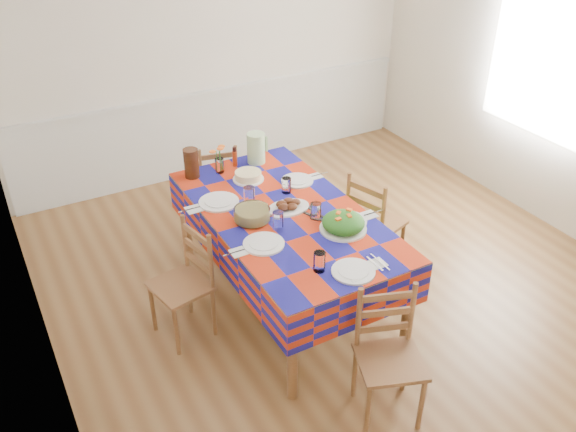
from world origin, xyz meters
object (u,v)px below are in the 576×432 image
at_px(meat_platter, 288,206).
at_px(chair_far, 218,184).
at_px(chair_near, 388,357).
at_px(dining_table, 285,223).
at_px(tea_pitcher, 191,163).
at_px(chair_right, 373,224).
at_px(chair_left, 185,284).
at_px(green_pitcher, 256,148).

bearing_deg(meat_platter, chair_far, 92.54).
bearing_deg(chair_near, dining_table, 110.69).
relative_size(meat_platter, tea_pitcher, 1.34).
height_order(tea_pitcher, chair_near, tea_pitcher).
height_order(dining_table, chair_far, chair_far).
bearing_deg(chair_far, chair_right, 135.75).
bearing_deg(chair_left, chair_near, 21.49).
xyz_separation_m(green_pitcher, tea_pitcher, (-0.58, 0.02, -0.01)).
bearing_deg(chair_right, green_pitcher, 17.90).
relative_size(chair_far, chair_left, 0.96).
height_order(chair_left, chair_right, chair_right).
bearing_deg(chair_near, chair_far, 110.58).
bearing_deg(green_pitcher, tea_pitcher, 178.43).
xyz_separation_m(meat_platter, chair_left, (-0.86, -0.03, -0.38)).
height_order(chair_near, chair_left, chair_near).
bearing_deg(chair_left, green_pitcher, 118.90).
bearing_deg(meat_platter, chair_right, -3.83).
height_order(tea_pitcher, chair_right, tea_pitcher).
xyz_separation_m(meat_platter, chair_near, (-0.03, -1.33, -0.38)).
relative_size(green_pitcher, chair_left, 0.30).
relative_size(meat_platter, chair_left, 0.37).
bearing_deg(dining_table, meat_platter, 39.69).
xyz_separation_m(dining_table, chair_near, (0.01, -1.29, -0.26)).
xyz_separation_m(chair_near, chair_left, (-0.83, 1.30, -0.00)).
height_order(tea_pitcher, chair_far, tea_pitcher).
relative_size(chair_far, chair_right, 0.93).
relative_size(dining_table, chair_left, 2.31).
distance_m(meat_platter, chair_right, 0.86).
xyz_separation_m(tea_pitcher, chair_far, (0.38, 0.42, -0.50)).
xyz_separation_m(meat_platter, chair_right, (0.77, -0.05, -0.37)).
relative_size(dining_table, chair_far, 2.42).
height_order(chair_far, chair_right, chair_right).
xyz_separation_m(green_pitcher, chair_right, (0.63, -0.86, -0.47)).
relative_size(tea_pitcher, chair_right, 0.27).
xyz_separation_m(tea_pitcher, chair_near, (0.40, -2.15, -0.47)).
xyz_separation_m(chair_left, chair_right, (1.63, -0.02, 0.01)).
xyz_separation_m(dining_table, chair_left, (-0.82, 0.01, -0.27)).
bearing_deg(tea_pitcher, chair_right, -36.12).
distance_m(chair_near, chair_right, 1.51).
distance_m(dining_table, chair_near, 1.31).
bearing_deg(chair_left, meat_platter, 80.86).
height_order(green_pitcher, chair_right, green_pitcher).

